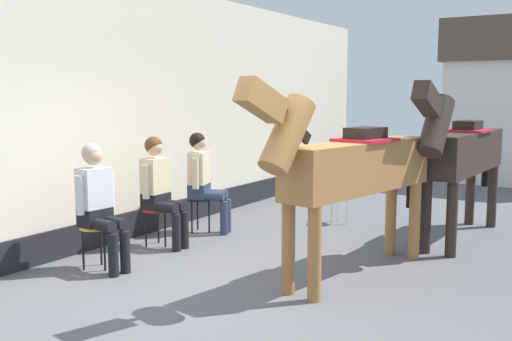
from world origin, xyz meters
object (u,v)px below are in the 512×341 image
at_px(seated_visitor_far, 203,177).
at_px(saddled_horse_near, 353,168).
at_px(seated_visitor_near, 98,200).
at_px(seated_visitor_middle, 160,186).
at_px(saddled_horse_far, 462,153).
at_px(spare_stool_white, 339,197).

height_order(seated_visitor_far, saddled_horse_near, saddled_horse_near).
height_order(seated_visitor_near, seated_visitor_middle, same).
height_order(seated_visitor_near, saddled_horse_near, saddled_horse_near).
bearing_deg(seated_visitor_middle, saddled_horse_near, 1.89).
height_order(saddled_horse_far, spare_stool_white, saddled_horse_far).
relative_size(saddled_horse_near, saddled_horse_far, 0.99).
xyz_separation_m(seated_visitor_middle, saddled_horse_far, (3.13, 2.28, 0.38)).
distance_m(seated_visitor_near, seated_visitor_middle, 1.11).
xyz_separation_m(seated_visitor_far, spare_stool_white, (1.37, 1.51, -0.38)).
bearing_deg(seated_visitor_far, saddled_horse_far, 23.49).
bearing_deg(saddled_horse_near, seated_visitor_far, 161.75).
relative_size(seated_visitor_near, seated_visitor_far, 1.00).
bearing_deg(saddled_horse_far, seated_visitor_far, -156.51).
bearing_deg(spare_stool_white, saddled_horse_far, -4.76).
bearing_deg(saddled_horse_far, seated_visitor_near, -131.88).
xyz_separation_m(seated_visitor_near, seated_visitor_far, (-0.10, 2.03, 0.00)).
height_order(seated_visitor_middle, saddled_horse_near, saddled_horse_near).
bearing_deg(saddled_horse_far, saddled_horse_near, -105.27).
distance_m(seated_visitor_middle, saddled_horse_far, 3.89).
xyz_separation_m(seated_visitor_near, seated_visitor_middle, (-0.09, 1.11, 0.00)).
distance_m(seated_visitor_far, saddled_horse_near, 2.70).
relative_size(seated_visitor_far, spare_stool_white, 3.02).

